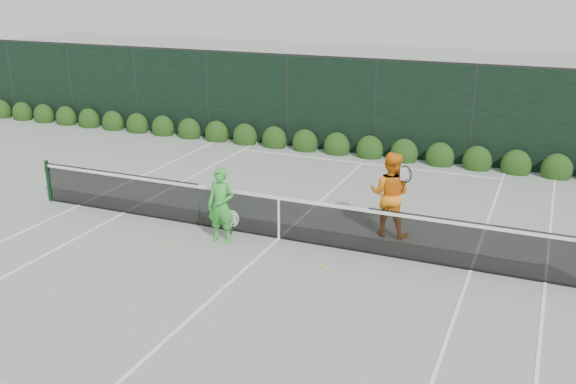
% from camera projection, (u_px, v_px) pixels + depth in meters
% --- Properties ---
extents(ground, '(80.00, 80.00, 0.00)m').
position_uv_depth(ground, '(279.00, 239.00, 14.10)').
color(ground, gray).
rests_on(ground, ground).
extents(tennis_net, '(12.90, 0.10, 1.07)m').
position_uv_depth(tennis_net, '(278.00, 216.00, 13.94)').
color(tennis_net, '#103219').
rests_on(tennis_net, ground).
extents(player_woman, '(0.67, 0.44, 1.65)m').
position_uv_depth(player_woman, '(221.00, 205.00, 13.71)').
color(player_woman, green).
rests_on(player_woman, ground).
extents(player_man, '(0.96, 0.72, 1.90)m').
position_uv_depth(player_man, '(390.00, 194.00, 14.02)').
color(player_man, orange).
rests_on(player_man, ground).
extents(court_lines, '(11.03, 23.83, 0.01)m').
position_uv_depth(court_lines, '(279.00, 238.00, 14.10)').
color(court_lines, white).
rests_on(court_lines, ground).
extents(windscreen_fence, '(32.00, 21.07, 3.06)m').
position_uv_depth(windscreen_fence, '(217.00, 215.00, 11.25)').
color(windscreen_fence, black).
rests_on(windscreen_fence, ground).
extents(hedge_row, '(31.66, 0.65, 0.94)m').
position_uv_depth(hedge_row, '(370.00, 150.00, 20.25)').
color(hedge_row, '#16330E').
rests_on(hedge_row, ground).
extents(tennis_balls, '(3.55, 1.53, 0.07)m').
position_uv_depth(tennis_balls, '(229.00, 240.00, 13.92)').
color(tennis_balls, '#B8EA34').
rests_on(tennis_balls, ground).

